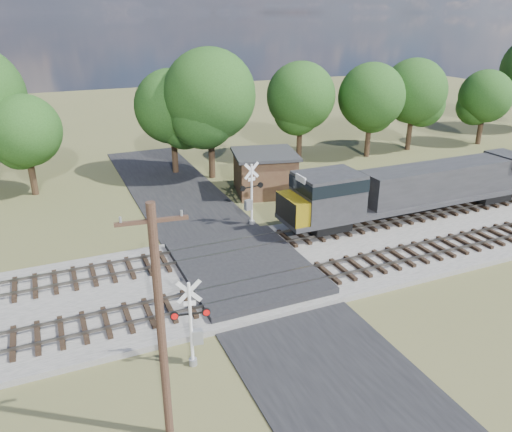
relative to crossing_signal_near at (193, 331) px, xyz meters
name	(u,v)px	position (x,y,z in m)	size (l,w,h in m)	color
ground	(248,277)	(4.95, 6.09, -1.70)	(160.00, 160.00, 0.00)	#4F542C
ballast_bed	(387,241)	(14.95, 6.59, -1.55)	(140.00, 10.00, 0.30)	gray
road	(248,276)	(4.95, 6.09, -1.66)	(7.00, 60.00, 0.08)	black
crossing_panel	(244,268)	(4.95, 6.59, -1.39)	(7.00, 9.00, 0.62)	#262628
track_near	(314,276)	(8.07, 4.09, -1.29)	(140.00, 2.60, 0.33)	black
track_far	(275,240)	(8.07, 9.09, -1.29)	(140.00, 2.60, 0.33)	black
crossing_signal_near	(193,331)	(0.00, 0.00, 0.00)	(1.63, 0.45, 4.09)	silver
crossing_signal_far	(251,200)	(8.00, 12.88, 0.19)	(1.83, 0.44, 4.55)	silver
utility_pole	(161,323)	(-1.93, -3.29, 2.96)	(2.15, 0.37, 8.79)	#342117
equipment_shed	(265,172)	(11.74, 18.75, 0.02)	(5.98, 5.98, 3.40)	#41281C
treeline	(225,97)	(11.27, 26.49, 5.02)	(86.32, 12.31, 11.86)	black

